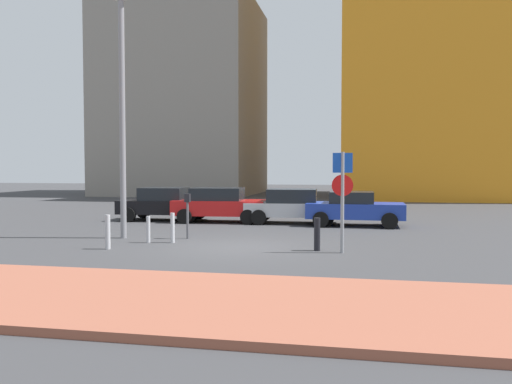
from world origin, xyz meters
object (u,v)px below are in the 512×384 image
Objects in this scene: parked_car_silver at (293,206)px; traffic_bollard_mid at (148,229)px; parking_sign_post at (342,190)px; street_lamp at (122,97)px; parked_car_black at (165,204)px; parked_car_blue at (354,208)px; parking_meter at (187,210)px; traffic_bollard_near at (173,228)px; parked_car_red at (219,204)px; traffic_bollard_edge at (108,232)px; traffic_bollard_far at (317,234)px.

parked_car_silver is 4.92× the size of traffic_bollard_mid.
street_lamp reaches higher than parking_sign_post.
parked_car_black is at bearing 106.99° from traffic_bollard_mid.
street_lamp reaches higher than parked_car_blue.
parking_meter is at bearing -117.49° from parked_car_silver.
parking_meter is 1.59× the size of traffic_bollard_near.
street_lamp is at bearing -82.17° from parked_car_black.
parked_car_silver is (3.27, 0.06, -0.03)m from parked_car_red.
parking_meter is (3.00, -5.66, 0.20)m from parked_car_black.
traffic_bollard_near reaches higher than traffic_bollard_mid.
parked_car_black is 7.20m from street_lamp.
parked_car_blue is 0.48× the size of street_lamp.
parking_meter reaches higher than traffic_bollard_edge.
parked_car_blue is at bearing -10.19° from parked_car_silver.
street_lamp is (-1.79, -5.75, 3.97)m from parked_car_red.
parked_car_black is 7.14m from traffic_bollard_mid.
parking_sign_post is 2.96× the size of traffic_bollard_near.
parked_car_red is 0.99× the size of parked_car_silver.
traffic_bollard_mid is (-3.80, -6.70, -0.34)m from parked_car_silver.
traffic_bollard_far is (7.47, -7.39, -0.30)m from parked_car_black.
parked_car_blue is (5.87, -0.41, -0.06)m from parked_car_red.
traffic_bollard_mid is at bearing 173.95° from traffic_bollard_far.
parking_meter is (-2.88, -5.54, 0.21)m from parked_car_silver.
traffic_bollard_edge reaches higher than traffic_bollard_mid.
parked_car_silver is (5.88, -0.12, -0.00)m from parked_car_black.
traffic_bollard_far is (4.47, -1.73, -0.50)m from parking_meter.
street_lamp is at bearing 167.62° from traffic_bollard_far.
traffic_bollard_mid is 5.42m from traffic_bollard_far.
parked_car_red reaches higher than traffic_bollard_near.
parked_car_red reaches higher than traffic_bollard_far.
parked_car_black is 0.99× the size of parked_car_red.
parked_car_black is 8.41m from traffic_bollard_edge.
traffic_bollard_near is 4.69m from traffic_bollard_far.
street_lamp is at bearing -131.09° from parked_car_silver.
parking_sign_post is at bearing -43.02° from parked_car_black.
parked_car_black is at bearing 176.07° from parked_car_red.
traffic_bollard_near is (2.84, -6.67, -0.29)m from parked_car_black.
parking_sign_post is at bearing -10.33° from traffic_bollard_near.
parked_car_blue is at bearing 44.28° from traffic_bollard_mid.
parking_meter is 4.82m from traffic_bollard_far.
parked_car_blue is 2.61× the size of parking_meter.
parked_car_black is at bearing 135.31° from traffic_bollard_far.
parking_sign_post is 5.59m from traffic_bollard_near.
parked_car_black is at bearing 178.82° from parked_car_silver.
parked_car_blue is 7.47m from parking_meter.
parking_sign_post is at bearing -72.95° from parked_car_silver.
parked_car_black is at bearing 136.98° from parking_sign_post.
parked_car_red is 0.50× the size of street_lamp.
parked_car_blue is 10.43m from traffic_bollard_edge.
parking_meter is (0.39, -5.48, 0.18)m from parked_car_red.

